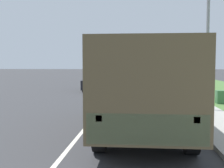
% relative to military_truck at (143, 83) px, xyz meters
% --- Properties ---
extents(ground_plane, '(180.00, 180.00, 0.00)m').
position_rel_military_truck_xyz_m(ground_plane, '(-1.89, 28.45, -1.52)').
color(ground_plane, '#38383A').
extents(lane_centre_stripe, '(0.12, 120.00, 0.00)m').
position_rel_military_truck_xyz_m(lane_centre_stripe, '(-1.89, 28.45, -1.52)').
color(lane_centre_stripe, silver).
rests_on(lane_centre_stripe, ground).
extents(sidewalk_right, '(1.80, 120.00, 0.12)m').
position_rel_military_truck_xyz_m(sidewalk_right, '(2.61, 28.45, -1.46)').
color(sidewalk_right, '#ADAAA3').
rests_on(sidewalk_right, ground).
extents(grass_strip_right, '(7.00, 120.00, 0.02)m').
position_rel_military_truck_xyz_m(grass_strip_right, '(7.01, 28.45, -1.51)').
color(grass_strip_right, '#4C7538').
rests_on(grass_strip_right, ground).
extents(military_truck, '(2.44, 7.63, 2.67)m').
position_rel_military_truck_xyz_m(military_truck, '(0.00, 0.00, 0.00)').
color(military_truck, '#545B3D').
rests_on(military_truck, ground).
extents(car_nearest_ahead, '(1.72, 4.16, 1.64)m').
position_rel_military_truck_xyz_m(car_nearest_ahead, '(-3.49, 13.60, -0.79)').
color(car_nearest_ahead, black).
rests_on(car_nearest_ahead, ground).
extents(car_second_ahead, '(1.79, 4.84, 1.38)m').
position_rel_military_truck_xyz_m(car_second_ahead, '(-0.13, 24.48, -0.89)').
color(car_second_ahead, tan).
rests_on(car_second_ahead, ground).
extents(car_third_ahead, '(1.87, 4.02, 1.60)m').
position_rel_military_truck_xyz_m(car_third_ahead, '(0.16, 32.58, -0.81)').
color(car_third_ahead, '#B7BABF').
rests_on(car_third_ahead, ground).
extents(lamp_post, '(1.69, 0.24, 6.32)m').
position_rel_military_truck_xyz_m(lamp_post, '(2.63, 3.66, 2.41)').
color(lamp_post, gray).
rests_on(lamp_post, sidewalk_right).
extents(utility_box, '(0.55, 0.45, 0.70)m').
position_rel_military_truck_xyz_m(utility_box, '(4.31, 6.35, -1.15)').
color(utility_box, '#3D7042').
rests_on(utility_box, grass_strip_right).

